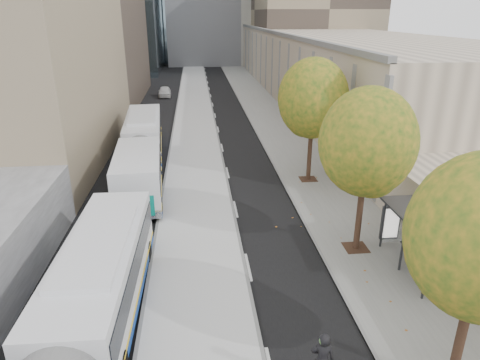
{
  "coord_description": "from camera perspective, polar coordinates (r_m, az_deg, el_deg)",
  "views": [
    {
      "loc": [
        -3.68,
        -4.01,
        10.45
      ],
      "look_at": [
        -1.58,
        16.17,
        2.5
      ],
      "focal_mm": 32.0,
      "sensor_mm": 36.0,
      "label": 1
    }
  ],
  "objects": [
    {
      "name": "bus_near",
      "position": [
        13.69,
        -21.44,
        -20.89
      ],
      "size": [
        2.87,
        17.19,
        2.86
      ],
      "rotation": [
        0.0,
        0.0,
        -0.02
      ],
      "color": "silver",
      "rests_on": "ground"
    },
    {
      "name": "distant_car",
      "position": [
        58.95,
        -10.02,
        11.53
      ],
      "size": [
        1.72,
        4.0,
        1.34
      ],
      "primitive_type": "imported",
      "rotation": [
        0.0,
        0.0,
        0.03
      ],
      "color": "silver",
      "rests_on": "ground"
    },
    {
      "name": "sidewalk",
      "position": [
        41.12,
        5.25,
        6.64
      ],
      "size": [
        4.75,
        150.0,
        0.08
      ],
      "primitive_type": "cube",
      "color": "gray",
      "rests_on": "ground"
    },
    {
      "name": "bus_far",
      "position": [
        30.83,
        -12.94,
        4.18
      ],
      "size": [
        3.78,
        17.81,
        2.95
      ],
      "rotation": [
        0.0,
        0.0,
        0.07
      ],
      "color": "silver",
      "rests_on": "ground"
    },
    {
      "name": "bus_platform",
      "position": [
        40.37,
        -6.04,
        6.38
      ],
      "size": [
        4.25,
        150.0,
        0.15
      ],
      "primitive_type": "cube",
      "color": "silver",
      "rests_on": "ground"
    },
    {
      "name": "tree_d",
      "position": [
        27.47,
        9.71,
        10.65
      ],
      "size": [
        4.4,
        4.4,
        7.6
      ],
      "color": "black",
      "rests_on": "sidewalk"
    },
    {
      "name": "bus_shelter",
      "position": [
        19.5,
        23.61,
        -5.61
      ],
      "size": [
        1.9,
        4.4,
        2.53
      ],
      "color": "#383A3F",
      "rests_on": "sidewalk"
    },
    {
      "name": "tree_c",
      "position": [
        19.22,
        16.64,
        4.8
      ],
      "size": [
        4.2,
        4.2,
        7.28
      ],
      "color": "black",
      "rests_on": "sidewalk"
    },
    {
      "name": "building_tan",
      "position": [
        70.96,
        10.17,
        15.86
      ],
      "size": [
        18.0,
        92.0,
        8.0
      ],
      "primitive_type": "cube",
      "color": "gray",
      "rests_on": "ground"
    }
  ]
}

